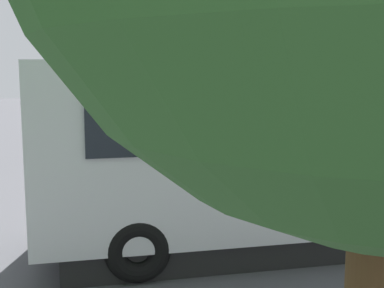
{
  "coord_description": "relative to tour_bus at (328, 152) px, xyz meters",
  "views": [
    {
      "loc": [
        3.88,
        13.56,
        3.18
      ],
      "look_at": [
        -0.17,
        0.39,
        1.1
      ],
      "focal_mm": 49.08,
      "sensor_mm": 36.0,
      "label": 1
    }
  ],
  "objects": [
    {
      "name": "bay_line_c",
      "position": [
        3.97,
        -7.19,
        -1.64
      ],
      "size": [
        0.1,
        3.98,
        0.01
      ],
      "color": "white",
      "rests_on": "ground_plane"
    },
    {
      "name": "spectator_centre",
      "position": [
        0.0,
        -2.91,
        -0.57
      ],
      "size": [
        0.57,
        0.31,
        1.79
      ],
      "color": "#473823",
      "rests_on": "ground_plane"
    },
    {
      "name": "parked_motorcycle_silver",
      "position": [
        2.6,
        -1.96,
        -1.16
      ],
      "size": [
        2.05,
        0.58,
        0.99
      ],
      "color": "black",
      "rests_on": "ground_plane"
    },
    {
      "name": "stunt_motorcycle",
      "position": [
        3.35,
        -7.8,
        -0.64
      ],
      "size": [
        2.02,
        0.67,
        1.69
      ],
      "color": "black",
      "rests_on": "ground_plane"
    },
    {
      "name": "spectator_far_right",
      "position": [
        2.11,
        -2.71,
        -0.6
      ],
      "size": [
        0.57,
        0.31,
        1.75
      ],
      "color": "black",
      "rests_on": "ground_plane"
    },
    {
      "name": "bay_line_a",
      "position": [
        -1.96,
        -7.19,
        -1.64
      ],
      "size": [
        0.1,
        4.03,
        0.01
      ],
      "color": "white",
      "rests_on": "ground_plane"
    },
    {
      "name": "ground_plane",
      "position": [
        1.15,
        -5.44,
        -1.64
      ],
      "size": [
        80.0,
        80.0,
        0.0
      ],
      "primitive_type": "plane",
      "color": "#4C4C51"
    },
    {
      "name": "tour_bus",
      "position": [
        0.0,
        0.0,
        0.0
      ],
      "size": [
        10.34,
        3.26,
        3.25
      ],
      "color": "silver",
      "rests_on": "ground_plane"
    },
    {
      "name": "bay_line_b",
      "position": [
        1.0,
        -7.19,
        -1.64
      ],
      "size": [
        0.1,
        4.61,
        0.01
      ],
      "color": "white",
      "rests_on": "ground_plane"
    },
    {
      "name": "spectator_right",
      "position": [
        1.1,
        -3.08,
        -0.6
      ],
      "size": [
        0.57,
        0.39,
        1.76
      ],
      "color": "black",
      "rests_on": "ground_plane"
    },
    {
      "name": "traffic_cone",
      "position": [
        0.71,
        -6.61,
        -1.34
      ],
      "size": [
        0.34,
        0.34,
        0.63
      ],
      "color": "orange",
      "rests_on": "ground_plane"
    },
    {
      "name": "spectator_left",
      "position": [
        -0.98,
        -2.78,
        -0.55
      ],
      "size": [
        0.58,
        0.38,
        1.82
      ],
      "color": "black",
      "rests_on": "ground_plane"
    },
    {
      "name": "spectator_far_left",
      "position": [
        -2.31,
        -2.67,
        -0.66
      ],
      "size": [
        0.58,
        0.34,
        1.66
      ],
      "color": "black",
      "rests_on": "ground_plane"
    }
  ]
}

